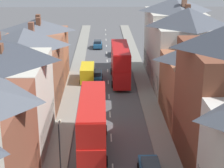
# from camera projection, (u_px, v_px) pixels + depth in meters

# --- Properties ---
(pavement_left) EXTENTS (2.20, 104.00, 0.14)m
(pavement_left) POSITION_uv_depth(u_px,v_px,m) (72.00, 91.00, 51.66)
(pavement_left) COLOR gray
(pavement_left) RESTS_ON ground
(pavement_right) EXTENTS (2.20, 104.00, 0.14)m
(pavement_right) POSITION_uv_depth(u_px,v_px,m) (145.00, 91.00, 51.91)
(pavement_right) COLOR gray
(pavement_right) RESTS_ON ground
(centre_line_dashes) EXTENTS (0.14, 97.80, 0.01)m
(centre_line_dashes) POSITION_uv_depth(u_px,v_px,m) (109.00, 96.00, 49.91)
(centre_line_dashes) COLOR silver
(centre_line_dashes) RESTS_ON ground
(double_decker_bus_lead) EXTENTS (2.74, 10.80, 5.30)m
(double_decker_bus_lead) POSITION_uv_depth(u_px,v_px,m) (120.00, 63.00, 55.25)
(double_decker_bus_lead) COLOR red
(double_decker_bus_lead) RESTS_ON ground
(double_decker_bus_mid_street) EXTENTS (2.74, 10.80, 5.30)m
(double_decker_bus_mid_street) POSITION_uv_depth(u_px,v_px,m) (93.00, 123.00, 35.21)
(double_decker_bus_mid_street) COLOR red
(double_decker_bus_mid_street) RESTS_ON ground
(car_parked_right_a) EXTENTS (1.90, 4.56, 1.67)m
(car_parked_right_a) POSITION_uv_depth(u_px,v_px,m) (95.00, 90.00, 49.69)
(car_parked_right_a) COLOR #B7BABF
(car_parked_right_a) RESTS_ON ground
(car_mid_black) EXTENTS (1.90, 4.24, 1.63)m
(car_mid_black) POSITION_uv_depth(u_px,v_px,m) (116.00, 51.00, 70.55)
(car_mid_black) COLOR navy
(car_mid_black) RESTS_ON ground
(car_mid_white) EXTENTS (1.90, 3.83, 1.61)m
(car_mid_white) POSITION_uv_depth(u_px,v_px,m) (98.00, 44.00, 76.13)
(car_mid_white) COLOR #236093
(car_mid_white) RESTS_ON ground
(car_far_grey) EXTENTS (1.90, 4.49, 1.59)m
(car_far_grey) POSITION_uv_depth(u_px,v_px,m) (96.00, 75.00, 56.15)
(car_far_grey) COLOR #236093
(car_far_grey) RESTS_ON ground
(delivery_van) EXTENTS (2.20, 5.20, 2.41)m
(delivery_van) POSITION_uv_depth(u_px,v_px,m) (87.00, 73.00, 55.59)
(delivery_van) COLOR yellow
(delivery_van) RESTS_ON ground
(street_lamp) EXTENTS (0.20, 1.12, 5.50)m
(street_lamp) POSITION_uv_depth(u_px,v_px,m) (60.00, 149.00, 29.58)
(street_lamp) COLOR black
(street_lamp) RESTS_ON ground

